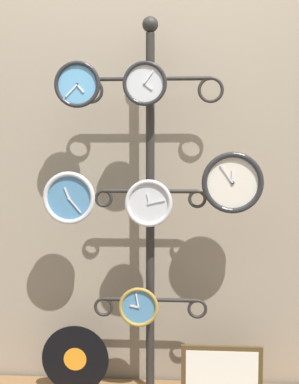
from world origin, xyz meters
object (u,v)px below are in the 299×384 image
(clock_top_left, at_px, (77,85))
(clock_middle_left, at_px, (69,198))
(clock_middle_right, at_px, (233,183))
(display_stand, at_px, (150,260))
(clock_middle_center, at_px, (149,203))
(vinyl_record, at_px, (75,359))
(picture_frame, at_px, (222,374))
(clock_bottom_center, at_px, (139,307))
(clock_top_center, at_px, (145,84))

(clock_top_left, xyz_separation_m, clock_middle_left, (-0.04, -0.01, -0.53))
(clock_top_left, height_order, clock_middle_right, clock_top_left)
(display_stand, relative_size, clock_middle_left, 7.52)
(clock_top_left, height_order, clock_middle_center, clock_top_left)
(clock_middle_center, bearing_deg, vinyl_record, 171.00)
(display_stand, distance_m, clock_middle_center, 0.31)
(display_stand, bearing_deg, vinyl_record, -173.33)
(clock_top_left, distance_m, clock_middle_center, 0.65)
(vinyl_record, bearing_deg, display_stand, 6.67)
(display_stand, relative_size, picture_frame, 4.90)
(clock_middle_right, distance_m, vinyl_record, 1.17)
(clock_middle_center, bearing_deg, clock_middle_left, 178.94)
(display_stand, distance_m, clock_top_left, 0.92)
(clock_middle_center, xyz_separation_m, clock_bottom_center, (-0.05, 0.01, -0.50))
(clock_middle_right, distance_m, picture_frame, 0.92)
(clock_bottom_center, relative_size, vinyl_record, 0.57)
(clock_middle_center, xyz_separation_m, picture_frame, (0.35, 0.01, -0.82))
(clock_bottom_center, bearing_deg, clock_middle_left, 179.66)
(display_stand, relative_size, vinyl_record, 5.63)
(display_stand, relative_size, clock_middle_center, 8.46)
(vinyl_record, relative_size, picture_frame, 0.87)
(clock_middle_left, relative_size, vinyl_record, 0.75)
(display_stand, height_order, clock_middle_right, display_stand)
(display_stand, bearing_deg, picture_frame, -15.42)
(clock_top_left, height_order, clock_bottom_center, clock_top_left)
(clock_top_left, height_order, picture_frame, clock_top_left)
(clock_top_center, bearing_deg, vinyl_record, 169.91)
(clock_middle_right, height_order, clock_bottom_center, clock_middle_right)
(clock_top_left, xyz_separation_m, clock_bottom_center, (0.29, -0.01, -1.06))
(clock_middle_left, xyz_separation_m, vinyl_record, (0.01, 0.05, -0.81))
(display_stand, xyz_separation_m, clock_middle_left, (-0.38, -0.10, 0.32))
(display_stand, bearing_deg, clock_top_center, -99.28)
(clock_top_left, distance_m, clock_middle_left, 0.54)
(clock_top_center, distance_m, clock_middle_left, 0.65)
(clock_top_left, xyz_separation_m, clock_top_center, (0.32, -0.02, -0.00))
(clock_top_center, bearing_deg, clock_middle_left, 178.25)
(clock_top_center, bearing_deg, clock_bottom_center, 163.52)
(clock_middle_center, relative_size, picture_frame, 0.58)
(clock_middle_left, distance_m, clock_middle_right, 0.77)
(display_stand, xyz_separation_m, clock_middle_right, (0.39, -0.09, 0.39))
(clock_top_center, height_order, clock_middle_left, clock_top_center)
(clock_bottom_center, bearing_deg, clock_middle_right, 0.74)
(display_stand, relative_size, clock_top_left, 8.67)
(clock_middle_left, relative_size, picture_frame, 0.65)
(clock_middle_left, relative_size, clock_bottom_center, 1.31)
(clock_middle_right, bearing_deg, picture_frame, -173.07)
(clock_top_center, distance_m, picture_frame, 1.42)
(clock_middle_left, xyz_separation_m, clock_middle_center, (0.38, -0.01, -0.02))
(vinyl_record, bearing_deg, clock_bottom_center, -9.46)
(clock_bottom_center, bearing_deg, picture_frame, 0.11)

